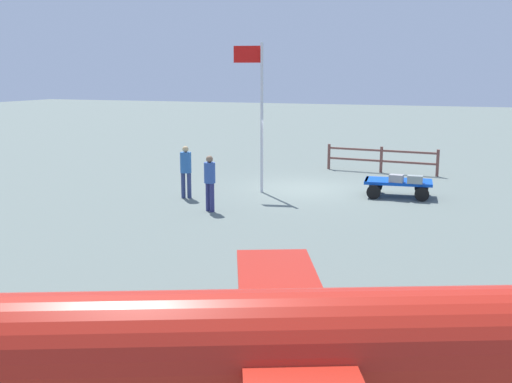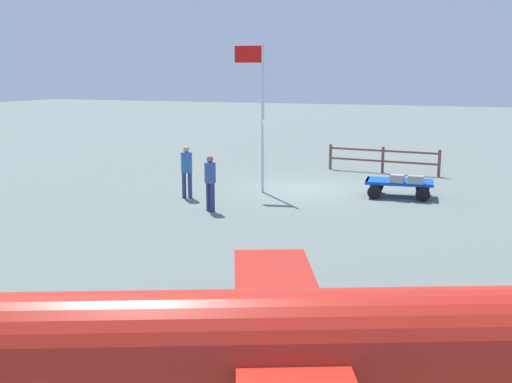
{
  "view_description": "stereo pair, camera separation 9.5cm",
  "coord_description": "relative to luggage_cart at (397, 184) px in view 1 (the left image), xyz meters",
  "views": [
    {
      "loc": [
        -5.87,
        20.52,
        4.06
      ],
      "look_at": [
        -0.39,
        6.0,
        1.03
      ],
      "focal_mm": 42.39,
      "sensor_mm": 36.0,
      "label": 1
    },
    {
      "loc": [
        -5.96,
        20.48,
        4.06
      ],
      "look_at": [
        -0.39,
        6.0,
        1.03
      ],
      "focal_mm": 42.39,
      "sensor_mm": 36.0,
      "label": 2
    }
  ],
  "objects": [
    {
      "name": "worker_lead",
      "position": [
        4.94,
        4.22,
        0.55
      ],
      "size": [
        0.45,
        0.45,
        1.69
      ],
      "color": "navy",
      "rests_on": "ground"
    },
    {
      "name": "worker_trailing",
      "position": [
        6.52,
        2.7,
        0.6
      ],
      "size": [
        0.45,
        0.45,
        1.74
      ],
      "color": "navy",
      "rests_on": "ground"
    },
    {
      "name": "suitcase_dark",
      "position": [
        -0.01,
        0.41,
        0.25
      ],
      "size": [
        0.46,
        0.33,
        0.25
      ],
      "color": "#939397",
      "rests_on": "luggage_cart"
    },
    {
      "name": "luggage_cart",
      "position": [
        0.0,
        0.0,
        0.0
      ],
      "size": [
        2.31,
        1.52,
        0.56
      ],
      "color": "#0A40B9",
      "rests_on": "ground"
    },
    {
      "name": "airplane_near",
      "position": [
        -1.11,
        14.44,
        0.71
      ],
      "size": [
        9.38,
        6.36,
        3.03
      ],
      "color": "red",
      "rests_on": "ground"
    },
    {
      "name": "wooden_fence",
      "position": [
        1.33,
        -4.85,
        0.2
      ],
      "size": [
        4.66,
        0.48,
        1.09
      ],
      "color": "brown",
      "rests_on": "ground"
    },
    {
      "name": "flagpole",
      "position": [
        4.65,
        0.88,
        2.62
      ],
      "size": [
        1.04,
        0.21,
        5.08
      ],
      "color": "silver",
      "rests_on": "ground"
    },
    {
      "name": "suitcase_maroon",
      "position": [
        -0.6,
        0.4,
        0.26
      ],
      "size": [
        0.5,
        0.34,
        0.25
      ],
      "color": "gray",
      "rests_on": "luggage_cart"
    },
    {
      "name": "ground_plane",
      "position": [
        3.29,
        -0.24,
        -0.43
      ],
      "size": [
        120.0,
        120.0,
        0.0
      ],
      "primitive_type": "plane",
      "color": "slate"
    }
  ]
}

